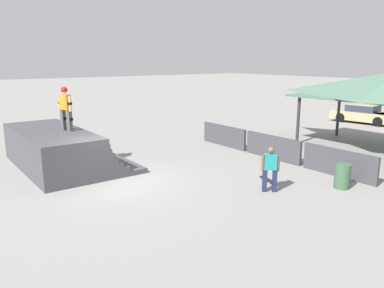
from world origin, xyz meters
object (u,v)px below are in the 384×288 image
at_px(skateboard_on_ground, 267,179).
at_px(parked_car_tan, 364,114).
at_px(skateboard_on_deck, 66,127).
at_px(skater_on_deck, 65,106).
at_px(trash_bin, 342,176).
at_px(bystander_walking, 270,167).

xyz_separation_m(skateboard_on_ground, parked_car_tan, (-4.77, 15.15, 0.54)).
distance_m(skateboard_on_deck, parked_car_tan, 20.29).
bearing_deg(skater_on_deck, skateboard_on_deck, 143.98).
xyz_separation_m(skateboard_on_deck, trash_bin, (8.70, 6.49, -1.19)).
height_order(skater_on_deck, trash_bin, skater_on_deck).
distance_m(skater_on_deck, parked_car_tan, 20.47).
height_order(skateboard_on_deck, parked_car_tan, skateboard_on_deck).
bearing_deg(parked_car_tan, skateboard_on_deck, -101.61).
bearing_deg(trash_bin, skater_on_deck, -140.66).
height_order(skateboard_on_deck, trash_bin, skateboard_on_deck).
relative_size(bystander_walking, trash_bin, 1.81).
distance_m(trash_bin, parked_car_tan, 15.31).
bearing_deg(bystander_walking, parked_car_tan, -122.41).
xyz_separation_m(skateboard_on_deck, skateboard_on_ground, (6.63, 5.04, -1.55)).
xyz_separation_m(skateboard_on_deck, parked_car_tan, (1.86, 20.18, -1.01)).
distance_m(bystander_walking, skateboard_on_ground, 1.38).
xyz_separation_m(bystander_walking, skateboard_on_ground, (-0.81, 0.79, -0.80)).
height_order(bystander_walking, trash_bin, bystander_walking).
bearing_deg(trash_bin, bystander_walking, -119.55).
relative_size(skateboard_on_ground, parked_car_tan, 0.19).
height_order(skater_on_deck, skateboard_on_deck, skater_on_deck).
relative_size(skater_on_deck, bystander_walking, 1.13).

